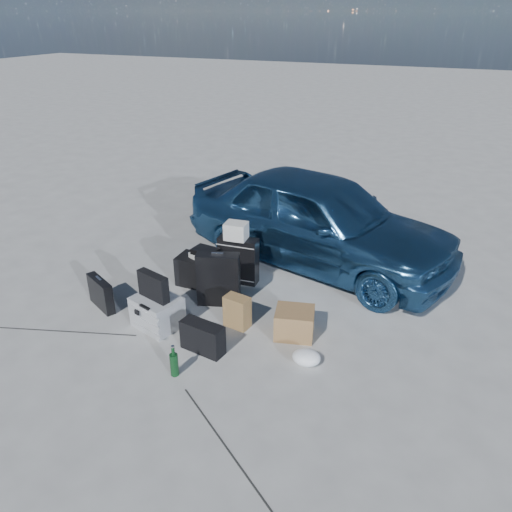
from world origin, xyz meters
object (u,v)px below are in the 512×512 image
(suitcase_left, at_px, (218,279))
(cardboard_box, at_px, (294,323))
(duffel_bag, at_px, (207,272))
(pelican_case, at_px, (157,312))
(green_bottle, at_px, (174,361))
(suitcase_right, at_px, (238,260))
(briefcase, at_px, (101,293))
(car, at_px, (319,219))

(suitcase_left, distance_m, cardboard_box, 1.06)
(suitcase_left, height_order, duffel_bag, suitcase_left)
(pelican_case, relative_size, green_bottle, 1.51)
(suitcase_right, height_order, duffel_bag, suitcase_right)
(briefcase, bearing_deg, car, 74.05)
(briefcase, xyz_separation_m, cardboard_box, (2.20, 0.37, -0.03))
(car, distance_m, pelican_case, 2.47)
(pelican_case, distance_m, cardboard_box, 1.47)
(briefcase, distance_m, duffel_bag, 1.26)
(pelican_case, bearing_deg, briefcase, -168.25)
(suitcase_right, distance_m, cardboard_box, 1.33)
(cardboard_box, bearing_deg, duffel_bag, 157.46)
(car, height_order, duffel_bag, car)
(pelican_case, bearing_deg, car, 79.04)
(briefcase, bearing_deg, suitcase_left, 53.68)
(briefcase, relative_size, suitcase_right, 0.79)
(cardboard_box, height_order, green_bottle, green_bottle)
(pelican_case, distance_m, green_bottle, 0.87)
(briefcase, bearing_deg, cardboard_box, 35.72)
(briefcase, bearing_deg, duffel_bag, 73.09)
(briefcase, bearing_deg, green_bottle, 0.09)
(suitcase_left, bearing_deg, car, 45.79)
(suitcase_left, xyz_separation_m, duffel_bag, (-0.32, 0.31, -0.13))
(car, relative_size, suitcase_left, 5.74)
(pelican_case, distance_m, suitcase_right, 1.31)
(suitcase_right, bearing_deg, pelican_case, -111.38)
(cardboard_box, bearing_deg, suitcase_left, 166.19)
(car, bearing_deg, duffel_bag, 152.52)
(suitcase_left, relative_size, green_bottle, 2.00)
(briefcase, xyz_separation_m, suitcase_right, (1.17, 1.19, 0.11))
(duffel_bag, height_order, cardboard_box, duffel_bag)
(suitcase_left, xyz_separation_m, suitcase_right, (-0.02, 0.57, -0.02))
(cardboard_box, bearing_deg, pelican_case, -163.05)
(pelican_case, distance_m, briefcase, 0.80)
(suitcase_left, xyz_separation_m, green_bottle, (0.21, -1.30, -0.16))
(car, distance_m, suitcase_left, 1.67)
(suitcase_right, bearing_deg, car, 46.23)
(briefcase, bearing_deg, suitcase_right, 71.68)
(car, bearing_deg, green_bottle, -176.32)
(pelican_case, xyz_separation_m, duffel_bag, (0.06, 0.98, 0.01))
(duffel_bag, bearing_deg, suitcase_left, -44.59)
(pelican_case, relative_size, briefcase, 1.02)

